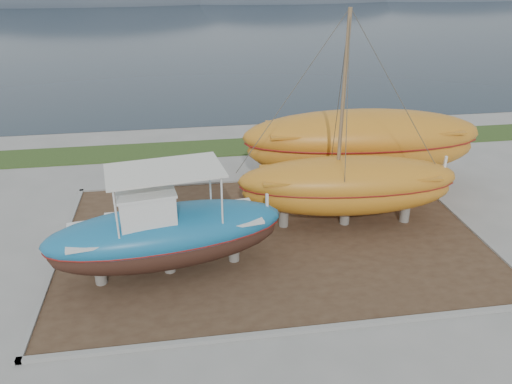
{
  "coord_description": "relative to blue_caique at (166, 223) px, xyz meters",
  "views": [
    {
      "loc": [
        -3.61,
        -14.67,
        11.5
      ],
      "look_at": [
        -0.73,
        4.0,
        2.34
      ],
      "focal_mm": 35.0,
      "sensor_mm": 36.0,
      "label": 1
    }
  ],
  "objects": [
    {
      "name": "ground",
      "position": [
        4.47,
        -2.07,
        -2.25
      ],
      "size": [
        140.0,
        140.0,
        0.0
      ],
      "primitive_type": "plane",
      "color": "gray",
      "rests_on": "ground"
    },
    {
      "name": "dirt_patch",
      "position": [
        4.47,
        1.93,
        -2.22
      ],
      "size": [
        18.0,
        12.0,
        0.06
      ],
      "primitive_type": "cube",
      "color": "#422D1E",
      "rests_on": "ground"
    },
    {
      "name": "curb_frame",
      "position": [
        4.47,
        1.93,
        -2.17
      ],
      "size": [
        18.6,
        12.6,
        0.15
      ],
      "primitive_type": null,
      "color": "gray",
      "rests_on": "ground"
    },
    {
      "name": "grass_strip",
      "position": [
        4.47,
        13.43,
        -2.21
      ],
      "size": [
        44.0,
        3.0,
        0.08
      ],
      "primitive_type": "cube",
      "color": "#284219",
      "rests_on": "ground"
    },
    {
      "name": "sea",
      "position": [
        4.47,
        67.93,
        -2.25
      ],
      "size": [
        260.0,
        100.0,
        0.04
      ],
      "primitive_type": null,
      "color": "#182631",
      "rests_on": "ground"
    },
    {
      "name": "blue_caique",
      "position": [
        0.0,
        0.0,
        0.0
      ],
      "size": [
        9.41,
        4.18,
        4.37
      ],
      "primitive_type": null,
      "rotation": [
        0.0,
        0.0,
        0.15
      ],
      "color": "#196A9B",
      "rests_on": "dirt_patch"
    },
    {
      "name": "white_dinghy",
      "position": [
        -0.93,
        2.53,
        -1.5
      ],
      "size": [
        4.62,
        1.84,
        1.38
      ],
      "primitive_type": null,
      "rotation": [
        0.0,
        0.0,
        0.03
      ],
      "color": "white",
      "rests_on": "dirt_patch"
    },
    {
      "name": "orange_sailboat",
      "position": [
        8.01,
        2.65,
        2.56
      ],
      "size": [
        10.06,
        3.65,
        9.49
      ],
      "primitive_type": null,
      "rotation": [
        0.0,
        0.0,
        -0.08
      ],
      "color": "#BF751D",
      "rests_on": "dirt_patch"
    },
    {
      "name": "orange_bare_hull",
      "position": [
        9.98,
        6.52,
        -0.16
      ],
      "size": [
        12.6,
        4.56,
        4.05
      ],
      "primitive_type": null,
      "rotation": [
        0.0,
        0.0,
        -0.07
      ],
      "color": "#BF751D",
      "rests_on": "dirt_patch"
    }
  ]
}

